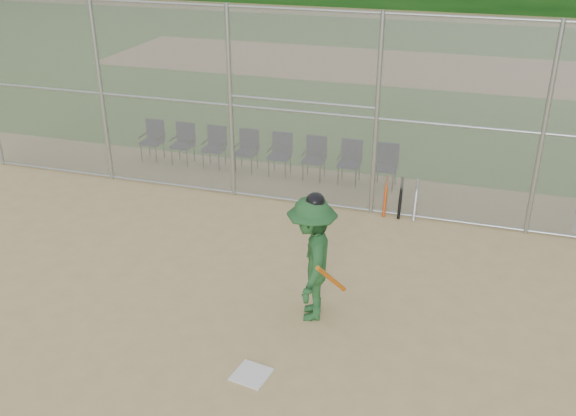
% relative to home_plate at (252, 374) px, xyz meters
% --- Properties ---
extents(ground, '(100.00, 100.00, 0.00)m').
position_rel_home_plate_xyz_m(ground, '(-0.39, 0.42, -0.01)').
color(ground, tan).
rests_on(ground, ground).
extents(grass_strip, '(100.00, 100.00, 0.00)m').
position_rel_home_plate_xyz_m(grass_strip, '(-0.39, 18.42, -0.00)').
color(grass_strip, '#2F641E').
rests_on(grass_strip, ground).
extents(dirt_patch_far, '(24.00, 24.00, 0.00)m').
position_rel_home_plate_xyz_m(dirt_patch_far, '(-0.39, 18.42, -0.00)').
color(dirt_patch_far, tan).
rests_on(dirt_patch_far, ground).
extents(backstop_fence, '(16.09, 0.09, 4.00)m').
position_rel_home_plate_xyz_m(backstop_fence, '(-0.39, 5.42, 2.06)').
color(backstop_fence, gray).
rests_on(backstop_fence, ground).
extents(home_plate, '(0.53, 0.53, 0.02)m').
position_rel_home_plate_xyz_m(home_plate, '(0.00, 0.00, 0.00)').
color(home_plate, silver).
rests_on(home_plate, ground).
extents(batter_at_plate, '(1.07, 1.40, 2.05)m').
position_rel_home_plate_xyz_m(batter_at_plate, '(0.38, 1.58, 0.98)').
color(batter_at_plate, '#215227').
rests_on(batter_at_plate, ground).
extents(spare_bats, '(0.66, 0.30, 0.84)m').
position_rel_home_plate_xyz_m(spare_bats, '(1.19, 5.39, 0.41)').
color(spare_bats, '#D84C14').
rests_on(spare_bats, ground).
extents(chair_0, '(0.54, 0.52, 0.96)m').
position_rel_home_plate_xyz_m(chair_0, '(-5.07, 6.80, 0.47)').
color(chair_0, '#0E1534').
rests_on(chair_0, ground).
extents(chair_1, '(0.54, 0.52, 0.96)m').
position_rel_home_plate_xyz_m(chair_1, '(-4.25, 6.80, 0.47)').
color(chair_1, '#0E1534').
rests_on(chair_1, ground).
extents(chair_2, '(0.54, 0.52, 0.96)m').
position_rel_home_plate_xyz_m(chair_2, '(-3.43, 6.80, 0.47)').
color(chair_2, '#0E1534').
rests_on(chair_2, ground).
extents(chair_3, '(0.54, 0.52, 0.96)m').
position_rel_home_plate_xyz_m(chair_3, '(-2.62, 6.80, 0.47)').
color(chair_3, '#0E1534').
rests_on(chair_3, ground).
extents(chair_4, '(0.54, 0.52, 0.96)m').
position_rel_home_plate_xyz_m(chair_4, '(-1.80, 6.80, 0.47)').
color(chair_4, '#0E1534').
rests_on(chair_4, ground).
extents(chair_5, '(0.54, 0.52, 0.96)m').
position_rel_home_plate_xyz_m(chair_5, '(-0.98, 6.80, 0.47)').
color(chair_5, '#0E1534').
rests_on(chair_5, ground).
extents(chair_6, '(0.54, 0.52, 0.96)m').
position_rel_home_plate_xyz_m(chair_6, '(-0.16, 6.80, 0.47)').
color(chair_6, '#0E1534').
rests_on(chair_6, ground).
extents(chair_7, '(0.54, 0.52, 0.96)m').
position_rel_home_plate_xyz_m(chair_7, '(0.66, 6.80, 0.47)').
color(chair_7, '#0E1534').
rests_on(chair_7, ground).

